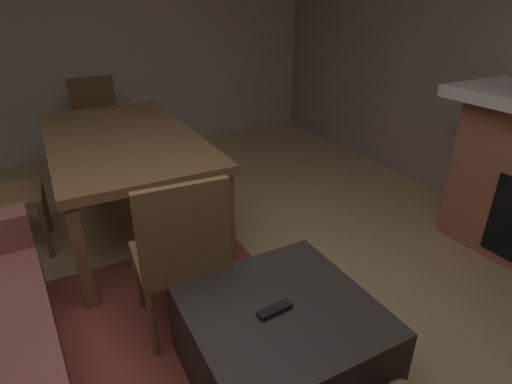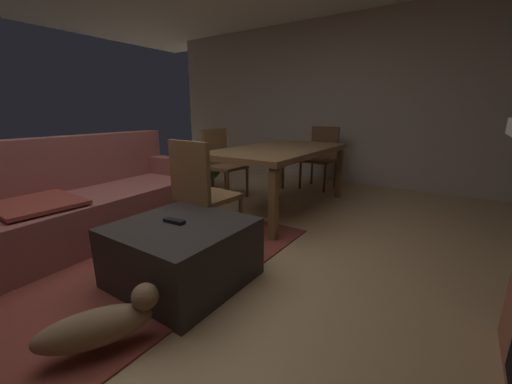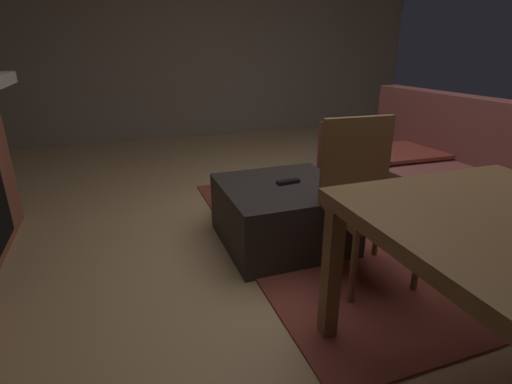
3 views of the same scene
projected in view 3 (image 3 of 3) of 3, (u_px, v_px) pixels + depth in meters
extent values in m
plane|color=tan|center=(345.00, 235.00, 2.87)|extent=(8.78, 8.78, 0.00)
cube|color=gray|center=(215.00, 44.00, 5.62)|extent=(0.12, 6.26, 2.59)
cube|color=brown|center=(361.00, 227.00, 2.99)|extent=(2.60, 2.00, 0.01)
cube|color=#8C4C47|center=(443.00, 195.00, 3.06)|extent=(2.31, 1.04, 0.42)
cube|color=#8C4C47|center=(486.00, 132.00, 3.02)|extent=(2.26, 0.35, 0.50)
cube|color=#8C4C47|center=(362.00, 130.00, 3.83)|extent=(0.24, 0.90, 0.20)
cube|color=brown|center=(405.00, 151.00, 3.36)|extent=(0.59, 0.77, 0.03)
cube|color=#2D2826|center=(282.00, 214.00, 2.71)|extent=(0.81, 0.81, 0.43)
cube|color=black|center=(288.00, 182.00, 2.66)|extent=(0.06, 0.16, 0.02)
cube|color=brown|center=(482.00, 242.00, 2.07)|extent=(0.07, 0.07, 0.68)
cube|color=brown|center=(331.00, 273.00, 1.78)|extent=(0.07, 0.07, 0.68)
cube|color=brown|center=(370.00, 212.00, 2.21)|extent=(0.46, 0.46, 0.04)
cube|color=brown|center=(356.00, 158.00, 2.30)|extent=(0.06, 0.44, 0.48)
cylinder|color=brown|center=(418.00, 259.00, 2.17)|extent=(0.04, 0.04, 0.41)
cylinder|color=brown|center=(353.00, 270.00, 2.06)|extent=(0.04, 0.04, 0.41)
cylinder|color=brown|center=(377.00, 228.00, 2.52)|extent=(0.04, 0.04, 0.41)
cylinder|color=brown|center=(320.00, 236.00, 2.42)|extent=(0.04, 0.04, 0.41)
ellipsoid|color=#8C6B4C|center=(233.00, 192.00, 3.31)|extent=(0.55, 0.41, 0.18)
sphere|color=#8C6B4C|center=(226.00, 191.00, 3.06)|extent=(0.14, 0.14, 0.14)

